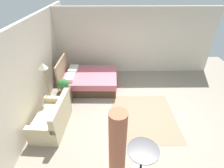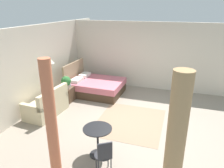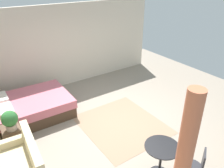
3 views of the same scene
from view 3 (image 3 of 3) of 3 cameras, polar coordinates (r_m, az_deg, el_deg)
name	(u,v)px [view 3 (image 3 of 3)]	position (r m, az deg, el deg)	size (l,w,h in m)	color
ground_plane	(119,122)	(6.14, 1.74, -9.72)	(8.92, 9.61, 0.02)	gray
wall_right	(68,46)	(7.85, -11.06, 9.53)	(0.12, 6.61, 2.75)	beige
area_rug	(122,124)	(6.05, 2.47, -10.21)	(2.18, 1.94, 0.01)	#93755B
bed	(30,107)	(6.59, -20.21, -5.43)	(1.63, 2.06, 1.21)	#473323
nightstand	(12,136)	(5.72, -24.00, -12.08)	(0.51, 0.39, 0.53)	brown
potted_plant	(10,120)	(5.35, -24.54, -8.25)	(0.35, 0.35, 0.45)	tan
vase	(8,121)	(5.62, -24.82, -8.46)	(0.13, 0.13, 0.19)	silver
balcony_table	(161,155)	(4.58, 12.39, -17.26)	(0.67, 0.67, 0.72)	black
cafe_chair_near_window	(197,165)	(4.57, 20.84, -18.72)	(0.51, 0.51, 0.84)	#2D2D33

